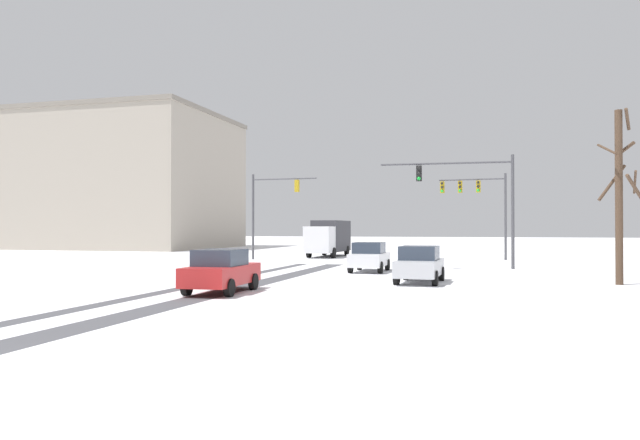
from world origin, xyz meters
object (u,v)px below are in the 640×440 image
(traffic_signal_far_right, at_px, (478,197))
(traffic_signal_far_left, at_px, (270,202))
(car_red_third, at_px, (221,271))
(bare_tree_sidewalk_mid, at_px, (620,192))
(car_silver_second, at_px, (420,264))
(traffic_signal_near_right, at_px, (473,191))
(car_white_lead, at_px, (369,257))
(office_building_far_left_block, at_px, (129,182))
(box_truck_delivery, at_px, (329,237))

(traffic_signal_far_right, bearing_deg, traffic_signal_far_left, -164.73)
(traffic_signal_far_right, relative_size, traffic_signal_far_left, 1.00)
(car_red_third, bearing_deg, bare_tree_sidewalk_mid, 25.95)
(car_silver_second, bearing_deg, traffic_signal_near_right, 75.69)
(traffic_signal_near_right, distance_m, car_white_lead, 7.06)
(traffic_signal_far_right, relative_size, bare_tree_sidewalk_mid, 0.87)
(car_white_lead, xyz_separation_m, car_silver_second, (3.37, -6.07, 0.00))
(traffic_signal_far_left, xyz_separation_m, office_building_far_left_block, (-25.68, 21.00, 3.55))
(traffic_signal_near_right, distance_m, car_red_third, 17.36)
(car_white_lead, xyz_separation_m, box_truck_delivery, (-6.49, 16.28, 0.82))
(car_silver_second, height_order, car_red_third, same)
(traffic_signal_near_right, height_order, car_red_third, traffic_signal_near_right)
(car_silver_second, bearing_deg, car_red_third, -138.26)
(traffic_signal_far_left, relative_size, car_red_third, 1.56)
(bare_tree_sidewalk_mid, bearing_deg, traffic_signal_far_right, 107.23)
(car_red_third, relative_size, office_building_far_left_block, 0.18)
(box_truck_delivery, relative_size, bare_tree_sidewalk_mid, 1.00)
(traffic_signal_far_right, relative_size, traffic_signal_near_right, 0.87)
(box_truck_delivery, bearing_deg, traffic_signal_far_right, -7.86)
(car_white_lead, relative_size, bare_tree_sidewalk_mid, 0.55)
(car_red_third, xyz_separation_m, bare_tree_sidewalk_mid, (15.05, 7.32, 3.10))
(traffic_signal_near_right, relative_size, office_building_far_left_block, 0.33)
(car_silver_second, xyz_separation_m, car_red_third, (-6.73, -6.00, 0.00))
(traffic_signal_far_right, bearing_deg, box_truck_delivery, 172.14)
(car_silver_second, xyz_separation_m, box_truck_delivery, (-9.86, 22.35, 0.82))
(traffic_signal_far_right, height_order, box_truck_delivery, traffic_signal_far_right)
(bare_tree_sidewalk_mid, bearing_deg, office_building_far_left_block, 142.39)
(traffic_signal_far_right, bearing_deg, car_red_third, -108.74)
(car_red_third, distance_m, bare_tree_sidewalk_mid, 17.02)
(traffic_signal_far_right, distance_m, traffic_signal_far_left, 15.85)
(box_truck_delivery, bearing_deg, car_silver_second, -66.19)
(traffic_signal_far_left, xyz_separation_m, bare_tree_sidewalk_mid, (21.28, -15.18, -0.45))
(traffic_signal_far_left, height_order, box_truck_delivery, traffic_signal_far_left)
(traffic_signal_far_right, height_order, bare_tree_sidewalk_mid, bare_tree_sidewalk_mid)
(car_red_third, xyz_separation_m, box_truck_delivery, (-3.13, 28.35, 0.82))
(bare_tree_sidewalk_mid, bearing_deg, car_silver_second, -171.00)
(car_red_third, bearing_deg, office_building_far_left_block, 126.27)
(car_silver_second, bearing_deg, traffic_signal_far_left, 128.17)
(box_truck_delivery, height_order, office_building_far_left_block, office_building_far_left_block)
(car_white_lead, bearing_deg, office_building_far_left_block, 138.30)
(traffic_signal_far_right, height_order, traffic_signal_near_right, same)
(car_white_lead, distance_m, car_silver_second, 6.94)
(traffic_signal_near_right, xyz_separation_m, car_silver_second, (-2.15, -8.45, -3.69))
(traffic_signal_near_right, xyz_separation_m, box_truck_delivery, (-12.02, 13.90, -2.88))
(car_silver_second, height_order, office_building_far_left_block, office_building_far_left_block)
(bare_tree_sidewalk_mid, bearing_deg, box_truck_delivery, 130.84)
(bare_tree_sidewalk_mid, bearing_deg, car_white_lead, 157.89)
(car_white_lead, bearing_deg, traffic_signal_far_left, 132.62)
(traffic_signal_near_right, height_order, bare_tree_sidewalk_mid, bare_tree_sidewalk_mid)
(traffic_signal_far_left, bearing_deg, car_silver_second, -51.83)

